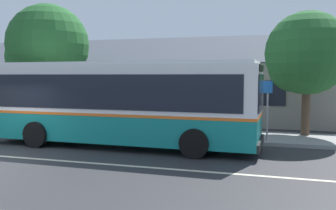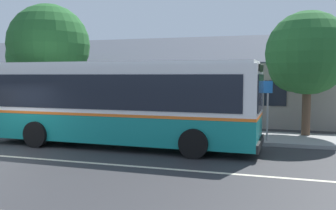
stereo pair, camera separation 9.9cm
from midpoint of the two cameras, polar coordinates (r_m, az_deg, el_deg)
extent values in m
cube|color=gray|center=(19.10, -12.56, -3.65)|extent=(60.00, 3.00, 0.15)
cube|color=gray|center=(26.42, -4.03, 2.20)|extent=(26.35, 9.55, 3.37)
cube|color=#424751|center=(24.24, -6.14, 8.16)|extent=(26.95, 4.84, 2.01)
cube|color=#424751|center=(28.68, -2.30, 7.62)|extent=(26.95, 4.84, 2.01)
cube|color=gray|center=(30.75, -16.27, 9.90)|extent=(0.70, 0.70, 1.20)
cube|color=black|center=(22.01, -8.60, 2.13)|extent=(1.10, 0.06, 1.30)
cube|color=black|center=(19.79, 16.17, 1.74)|extent=(1.10, 0.06, 1.30)
cube|color=#4C3323|center=(20.64, 1.34, -0.22)|extent=(1.00, 0.06, 2.10)
cube|color=#147F7A|center=(14.74, -7.23, -3.21)|extent=(10.70, 2.65, 1.02)
cube|color=orange|center=(14.67, -7.26, -1.05)|extent=(10.72, 2.67, 0.10)
cube|color=white|center=(14.61, -7.29, 2.57)|extent=(10.70, 2.65, 1.75)
cube|color=white|center=(14.61, -7.33, 6.24)|extent=(10.48, 2.52, 0.12)
cube|color=black|center=(15.77, -5.31, 2.36)|extent=(9.81, 0.17, 1.25)
cube|color=black|center=(13.49, -9.60, 1.96)|extent=(9.81, 0.17, 1.25)
cube|color=black|center=(13.23, 14.15, 1.83)|extent=(0.07, 2.20, 1.25)
cube|color=black|center=(13.22, 14.22, 5.46)|extent=(0.06, 1.75, 0.24)
cube|color=black|center=(13.43, 14.08, -5.72)|extent=(0.11, 2.50, 0.28)
cube|color=#192D99|center=(16.46, -9.54, -2.43)|extent=(2.99, 0.07, 0.71)
cube|color=black|center=(14.66, 9.80, -0.32)|extent=(0.90, 0.04, 2.52)
cylinder|color=black|center=(14.91, 6.48, -4.21)|extent=(1.00, 0.29, 1.00)
cylinder|color=black|center=(12.51, 4.14, -5.89)|extent=(1.00, 0.29, 1.00)
cylinder|color=black|center=(17.27, -14.26, -3.12)|extent=(1.00, 0.29, 1.00)
cylinder|color=black|center=(15.24, -19.32, -4.25)|extent=(1.00, 0.29, 1.00)
cube|color=brown|center=(21.92, -23.61, -1.50)|extent=(1.51, 0.10, 0.04)
cube|color=brown|center=(21.81, -23.86, -1.54)|extent=(1.51, 0.10, 0.04)
cube|color=brown|center=(21.70, -24.11, -1.57)|extent=(1.51, 0.10, 0.04)
cube|color=black|center=(21.44, -22.63, -2.20)|extent=(0.08, 0.43, 0.45)
cylinder|color=#4C3828|center=(17.42, 20.47, -0.63)|extent=(0.37, 0.37, 2.56)
sphere|color=#235B28|center=(17.39, 20.69, 7.44)|extent=(3.61, 3.61, 3.61)
sphere|color=#235B28|center=(17.84, 18.97, 5.67)|extent=(2.38, 2.38, 2.38)
cylinder|color=#4C3828|center=(20.66, -17.38, 0.79)|extent=(0.42, 0.42, 2.97)
sphere|color=#235B28|center=(20.68, -17.57, 8.71)|extent=(4.22, 4.22, 4.22)
sphere|color=#235B28|center=(20.63, -19.74, 6.91)|extent=(2.68, 2.68, 2.68)
cylinder|color=gray|center=(15.45, 15.10, -0.86)|extent=(0.07, 0.07, 2.40)
cube|color=#1959A5|center=(15.37, 15.17, 2.66)|extent=(0.36, 0.03, 0.48)
camera|label=1|loc=(0.05, -89.81, 0.01)|focal=40.00mm
camera|label=2|loc=(0.05, 90.19, -0.01)|focal=40.00mm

